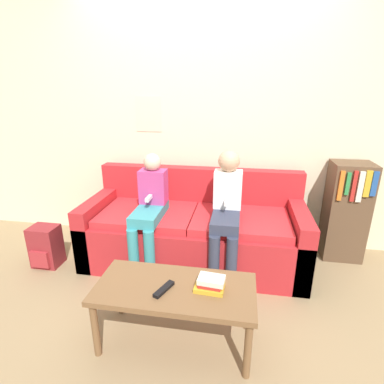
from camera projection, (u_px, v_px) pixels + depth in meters
ground_plane at (184, 292)px, 2.48m from camera, size 10.00×10.00×0.00m
wall_back at (203, 119)px, 3.02m from camera, size 8.00×0.06×2.60m
couch at (194, 231)px, 2.87m from camera, size 2.03×0.83×0.85m
coffee_table at (175, 293)px, 1.88m from camera, size 1.00×0.46×0.42m
person_left at (149, 208)px, 2.64m from camera, size 0.24×0.56×1.05m
person_right at (226, 208)px, 2.53m from camera, size 0.24×0.56×1.10m
tv_remote at (164, 289)px, 1.82m from camera, size 0.10×0.17×0.02m
book_stack at (210, 284)px, 1.83m from camera, size 0.19×0.14×0.08m
bookshelf at (346, 211)px, 2.87m from camera, size 0.36×0.33×0.95m
backpack at (46, 246)px, 2.80m from camera, size 0.25×0.23×0.39m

